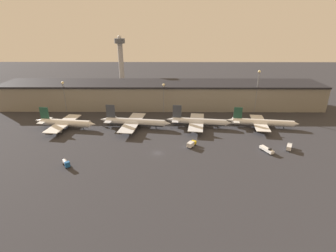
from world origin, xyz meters
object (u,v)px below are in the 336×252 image
airplane_2 (198,122)px  service_vehicle_2 (289,147)px  service_vehicle_0 (66,163)px  airplane_1 (135,122)px  service_vehicle_3 (267,150)px  control_tower (121,59)px  airplane_0 (65,123)px  service_vehicle_1 (191,144)px  airplane_3 (262,122)px

airplane_2 → service_vehicle_2: size_ratio=5.86×
service_vehicle_0 → airplane_1: bearing=115.6°
airplane_1 → service_vehicle_3: airplane_1 is taller
airplane_2 → control_tower: bearing=131.4°
airplane_1 → service_vehicle_0: size_ratio=7.76×
airplane_0 → airplane_1: (41.13, 1.50, 0.06)m
service_vehicle_1 → airplane_2: bearing=19.7°
airplane_1 → airplane_3: airplane_1 is taller
airplane_2 → airplane_0: bearing=-170.2°
service_vehicle_3 → airplane_3: bearing=143.1°
airplane_1 → service_vehicle_3: 75.22m
airplane_0 → airplane_3: size_ratio=0.89×
airplane_1 → airplane_3: bearing=8.4°
service_vehicle_2 → airplane_2: bearing=82.9°
airplane_3 → control_tower: (-98.84, 92.25, 24.55)m
airplane_1 → control_tower: control_tower is taller
airplane_1 → airplane_2: (38.15, 1.08, -0.11)m
airplane_3 → service_vehicle_0: 110.69m
airplane_2 → control_tower: control_tower is taller
airplane_0 → service_vehicle_1: bearing=-10.5°
airplane_1 → service_vehicle_1: (32.02, -25.83, -1.86)m
service_vehicle_0 → service_vehicle_3: size_ratio=0.69×
airplane_0 → airplane_3: bearing=9.0°
airplane_1 → airplane_3: 76.12m
airplane_2 → service_vehicle_0: size_ratio=7.06×
airplane_3 → service_vehicle_3: 32.91m
airplane_3 → service_vehicle_1: bearing=-141.1°
airplane_3 → service_vehicle_3: bearing=-95.7°
service_vehicle_0 → service_vehicle_2: (104.87, 16.75, -0.06)m
service_vehicle_1 → control_tower: size_ratio=0.14×
service_vehicle_0 → service_vehicle_2: 106.20m
control_tower → service_vehicle_0: bearing=-90.7°
service_vehicle_1 → airplane_1: bearing=83.7°
airplane_2 → control_tower: (-60.88, 91.85, 24.31)m
airplane_3 → control_tower: size_ratio=0.89×
airplane_0 → control_tower: bearing=86.9°
control_tower → airplane_2: bearing=-56.5°
airplane_0 → airplane_1: airplane_1 is taller
service_vehicle_2 → airplane_0: bearing=105.5°
service_vehicle_0 → control_tower: (1.77, 138.36, 26.09)m
airplane_0 → service_vehicle_3: bearing=-7.3°
airplane_3 → service_vehicle_1: size_ratio=6.48×
airplane_1 → control_tower: bearing=111.7°
airplane_3 → service_vehicle_2: airplane_3 is taller
airplane_1 → service_vehicle_0: (-24.50, -45.43, -1.89)m
airplane_0 → control_tower: control_tower is taller
airplane_1 → service_vehicle_0: 51.65m
service_vehicle_0 → airplane_2: bearing=90.5°
airplane_0 → airplane_2: airplane_2 is taller
airplane_0 → service_vehicle_0: (16.63, -43.93, -1.83)m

